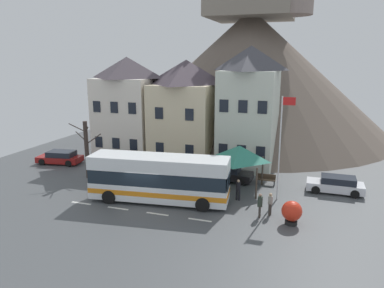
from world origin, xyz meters
The scene contains 18 objects.
ground_plane centered at (0.00, 0.00, -0.03)m, with size 40.00×60.00×0.07m.
townhouse_00 centered at (-7.39, 11.88, 5.19)m, with size 5.84×5.82×10.38m.
townhouse_01 centered at (-1.16, 12.47, 5.05)m, with size 5.99×7.01×10.10m.
townhouse_02 centered at (5.22, 12.44, 5.69)m, with size 5.03×6.95×11.39m.
hilltop_castle centered at (2.53, 28.11, 8.62)m, with size 37.30×37.30×23.66m.
transit_bus centered at (0.75, 0.90, 1.71)m, with size 10.32×3.59×3.40m.
bus_shelter centered at (5.74, 5.24, 2.97)m, with size 3.60×3.60×3.59m.
parked_car_00 centered at (4.30, 7.10, 0.63)m, with size 4.44×2.08×1.26m.
parked_car_01 centered at (-6.10, 7.15, 0.68)m, with size 4.26×1.94×1.40m.
parked_car_02 centered at (13.09, 6.86, 0.65)m, with size 4.24×1.88×1.31m.
parked_car_03 centered at (-12.52, 6.88, 0.63)m, with size 4.50×2.43×1.27m.
pedestrian_00 centered at (8.10, 0.45, 0.93)m, with size 0.33×0.34×1.64m.
pedestrian_01 centered at (6.17, 2.90, 0.90)m, with size 0.35×0.33×1.60m.
pedestrian_02 centered at (8.71, 0.97, 0.81)m, with size 0.31×0.38×1.56m.
public_bench centered at (7.72, 7.01, 0.47)m, with size 1.52×0.48×0.87m.
flagpole centered at (8.97, 3.98, 4.41)m, with size 0.95×0.10×7.67m.
harbour_buoy centered at (10.15, 0.00, 0.84)m, with size 1.28×1.28×1.53m.
bare_tree_00 centered at (-7.35, 3.97, 2.59)m, with size 2.60×1.19×5.01m.
Camera 1 is at (10.83, -22.08, 10.22)m, focal length 33.99 mm.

